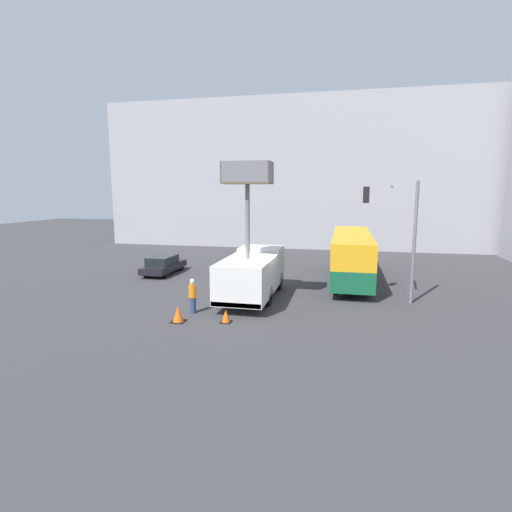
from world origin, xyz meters
name	(u,v)px	position (x,y,z in m)	size (l,w,h in m)	color
ground_plane	(256,301)	(0.00, 0.00, 0.00)	(120.00, 120.00, 0.00)	#38383A
building_backdrop_far	(304,175)	(0.00, 26.34, 8.03)	(44.00, 10.00, 16.06)	#9E9EA3
utility_truck	(252,271)	(-0.30, 0.50, 1.63)	(2.59, 7.24, 7.63)	silver
city_bus	(351,253)	(5.28, 6.80, 1.92)	(2.52, 12.09, 3.24)	#145638
traffic_light_pole	(398,223)	(7.57, 1.52, 4.41)	(2.86, 2.61, 6.67)	slate
road_worker_near_truck	(193,296)	(-2.63, -2.86, 0.88)	(0.38, 0.38, 1.77)	navy
road_worker_directing	(341,281)	(4.67, 2.25, 0.91)	(0.38, 0.38, 1.81)	navy
traffic_cone_near_truck	(226,316)	(-0.58, -3.91, 0.28)	(0.53, 0.53, 0.60)	black
traffic_cone_mid_road	(178,314)	(-2.79, -4.33, 0.36)	(0.67, 0.67, 0.76)	black
parked_car_curbside	(163,265)	(-8.42, 5.96, 0.70)	(1.81, 4.54, 1.37)	black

